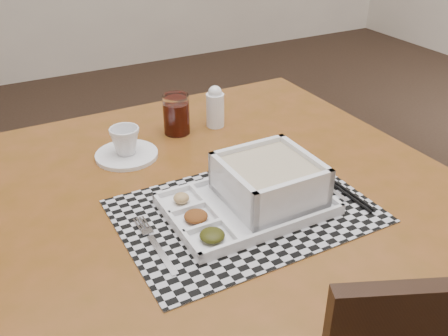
{
  "coord_description": "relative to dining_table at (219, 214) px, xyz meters",
  "views": [
    {
      "loc": [
        -1.25,
        -1.41,
        1.34
      ],
      "look_at": [
        -0.84,
        -0.63,
        0.83
      ],
      "focal_mm": 40.0,
      "sensor_mm": 36.0,
      "label": 1
    }
  ],
  "objects": [
    {
      "name": "floor",
      "position": [
        0.83,
        0.59,
        -0.68
      ],
      "size": [
        5.0,
        5.0,
        0.0
      ],
      "primitive_type": "plane",
      "color": "#312118",
      "rests_on": "ground"
    },
    {
      "name": "dining_table",
      "position": [
        0.0,
        0.0,
        0.0
      ],
      "size": [
        1.02,
        1.02,
        0.76
      ],
      "color": "#5B3A10",
      "rests_on": "ground"
    },
    {
      "name": "placemat",
      "position": [
        0.0,
        -0.11,
        0.08
      ],
      "size": [
        0.5,
        0.35,
        0.0
      ],
      "primitive_type": "cube",
      "rotation": [
        0.0,
        0.0,
        0.01
      ],
      "color": "#A9A8B0",
      "rests_on": "dining_table"
    },
    {
      "name": "serving_tray",
      "position": [
        0.04,
        -0.11,
        0.12
      ],
      "size": [
        0.32,
        0.22,
        0.09
      ],
      "color": "white",
      "rests_on": "placemat"
    },
    {
      "name": "fork",
      "position": [
        -0.2,
        -0.13,
        0.08
      ],
      "size": [
        0.02,
        0.19,
        0.0
      ],
      "color": "silver",
      "rests_on": "placemat"
    },
    {
      "name": "spoon",
      "position": [
        0.2,
        -0.05,
        0.08
      ],
      "size": [
        0.04,
        0.18,
        0.01
      ],
      "color": "silver",
      "rests_on": "placemat"
    },
    {
      "name": "chopsticks",
      "position": [
        0.22,
        -0.12,
        0.08
      ],
      "size": [
        0.02,
        0.24,
        0.01
      ],
      "color": "black",
      "rests_on": "placemat"
    },
    {
      "name": "saucer",
      "position": [
        -0.14,
        0.22,
        0.08
      ],
      "size": [
        0.15,
        0.15,
        0.01
      ],
      "primitive_type": "cylinder",
      "color": "white",
      "rests_on": "dining_table"
    },
    {
      "name": "cup",
      "position": [
        -0.14,
        0.22,
        0.12
      ],
      "size": [
        0.08,
        0.08,
        0.07
      ],
      "primitive_type": "imported",
      "rotation": [
        0.0,
        0.0,
        0.06
      ],
      "color": "white",
      "rests_on": "saucer"
    },
    {
      "name": "juice_glass",
      "position": [
        0.02,
        0.28,
        0.13
      ],
      "size": [
        0.07,
        0.07,
        0.1
      ],
      "color": "white",
      "rests_on": "dining_table"
    },
    {
      "name": "creamer_bottle",
      "position": [
        0.13,
        0.27,
        0.13
      ],
      "size": [
        0.05,
        0.05,
        0.11
      ],
      "color": "white",
      "rests_on": "dining_table"
    }
  ]
}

